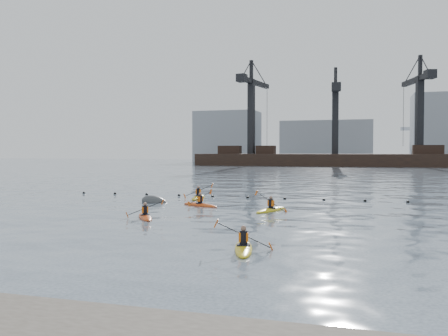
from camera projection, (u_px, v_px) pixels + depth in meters
The scene contains 10 objects.
ground at pixel (149, 263), 15.78m from camera, with size 400.00×400.00×0.00m, color #3A4855.
float_line at pixel (266, 198), 37.53m from camera, with size 33.24×0.73×0.24m.
barge_pier at pixel (334, 159), 121.27m from camera, with size 72.00×19.30×29.50m.
skyline at pixel (349, 135), 158.96m from camera, with size 141.00×28.00×22.00m.
kayaker_0 at pixel (145, 216), 26.55m from camera, with size 2.21×2.96×1.16m.
kayaker_1 at pixel (243, 247), 17.94m from camera, with size 2.23×3.31×1.29m.
kayaker_2 at pixel (200, 204), 32.45m from camera, with size 3.16×2.04×1.18m.
kayaker_3 at pixel (271, 209), 29.61m from camera, with size 2.26×3.37×1.38m.
kayaker_5 at pixel (198, 197), 37.63m from camera, with size 2.44×3.58×1.35m.
mooring_buoy at pixel (155, 202), 34.56m from camera, with size 1.97×1.16×0.98m, color #383A3D.
Camera 1 is at (6.79, -14.33, 3.72)m, focal length 38.00 mm.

